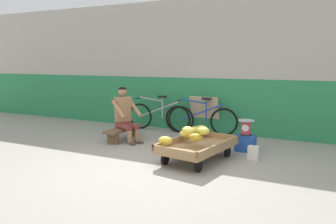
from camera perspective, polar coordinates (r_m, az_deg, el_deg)
ground_plane at (r=5.37m, az=-3.37°, el=-9.67°), size 80.00×80.00×0.00m
back_wall at (r=8.08m, az=8.08°, el=7.63°), size 16.00×0.30×3.12m
banana_cart at (r=5.79m, az=4.99°, el=-5.85°), size 1.06×1.56×0.36m
banana_pile at (r=5.82m, az=3.93°, el=-3.52°), size 0.78×1.34×0.26m
low_bench at (r=7.35m, az=-7.51°, el=-3.14°), size 0.32×1.10×0.27m
vendor_seated at (r=7.21m, az=-7.21°, el=-0.38°), size 0.74×0.63×1.14m
plastic_crate at (r=6.57m, az=12.87°, el=-5.12°), size 0.36×0.28×0.30m
weighing_scale at (r=6.50m, az=12.95°, el=-2.53°), size 0.30×0.30×0.29m
bicycle_near_left at (r=8.25m, az=-1.62°, el=-0.70°), size 1.66×0.48×0.86m
bicycle_far_left at (r=7.86m, az=5.68°, el=-1.21°), size 1.66×0.48×0.86m
sign_board at (r=8.08m, az=6.22°, el=-0.39°), size 0.70×0.29×0.87m
shopping_bag at (r=6.04m, az=14.12°, el=-6.67°), size 0.18×0.12×0.24m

